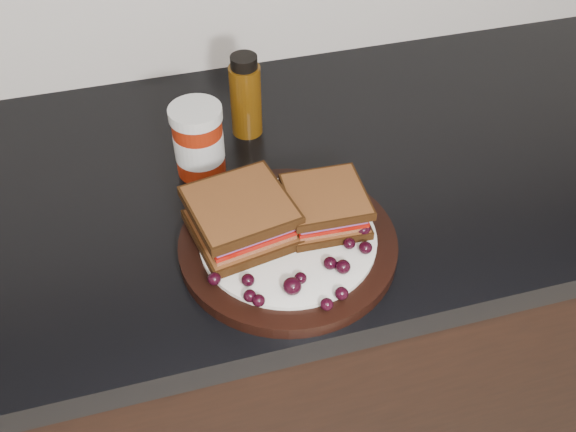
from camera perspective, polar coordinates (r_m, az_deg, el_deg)
The scene contains 32 objects.
base_cabinets at distance 1.29m, azimuth -6.22°, elevation -13.13°, with size 3.96×0.58×0.86m, color black.
countertop at distance 0.94m, azimuth -8.30°, elevation 1.74°, with size 3.98×0.60×0.04m, color black.
plate at distance 0.82m, azimuth 0.00°, elevation -2.53°, with size 0.28×0.28×0.02m, color black.
sandwich_left at distance 0.80m, azimuth -4.23°, elevation -0.15°, with size 0.12×0.12×0.05m, color brown, non-canonical shape.
sandwich_right at distance 0.82m, azimuth 3.34°, elevation 0.87°, with size 0.10×0.10×0.05m, color brown, non-canonical shape.
grape_0 at distance 0.76m, azimuth -6.57°, elevation -5.56°, with size 0.02×0.02×0.02m, color black.
grape_1 at distance 0.76m, azimuth -3.58°, elevation -5.71°, with size 0.02×0.02×0.01m, color black.
grape_2 at distance 0.74m, azimuth -3.41°, elevation -7.10°, with size 0.02×0.02×0.01m, color black.
grape_3 at distance 0.74m, azimuth -2.63°, elevation -7.51°, with size 0.02×0.02×0.01m, color black.
grape_4 at distance 0.75m, azimuth 0.38°, elevation -6.25°, with size 0.02×0.02×0.02m, color black.
grape_5 at distance 0.76m, azimuth 1.11°, elevation -5.55°, with size 0.02×0.02×0.01m, color black.
grape_6 at distance 0.74m, azimuth 3.46°, elevation -7.84°, with size 0.02×0.02×0.01m, color black.
grape_7 at distance 0.75m, azimuth 4.78°, elevation -6.87°, with size 0.02×0.02×0.02m, color black.
grape_8 at distance 0.77m, azimuth 4.91°, elevation -4.52°, with size 0.02×0.02×0.02m, color black.
grape_9 at distance 0.77m, azimuth 3.76°, elevation -4.21°, with size 0.02×0.02×0.02m, color black.
grape_10 at distance 0.80m, azimuth 6.91°, elevation -2.82°, with size 0.02×0.02×0.02m, color black.
grape_11 at distance 0.80m, azimuth 5.47°, elevation -2.44°, with size 0.02×0.02×0.01m, color black.
grape_12 at distance 0.81m, azimuth 6.68°, elevation -1.22°, with size 0.02×0.02×0.02m, color black.
grape_13 at distance 0.84m, azimuth 6.08°, elevation 0.71°, with size 0.02×0.02×0.02m, color black.
grape_14 at distance 0.85m, azimuth 4.75°, elevation 1.04°, with size 0.02×0.02×0.02m, color black.
grape_15 at distance 0.83m, azimuth 2.53°, elevation -0.06°, with size 0.02×0.02×0.02m, color black.
grape_16 at distance 0.84m, azimuth -4.52°, elevation 0.67°, with size 0.02×0.02×0.01m, color black.
grape_17 at distance 0.82m, azimuth -3.48°, elevation -0.26°, with size 0.02×0.02×0.02m, color black.
grape_18 at distance 0.82m, azimuth -6.18°, elevation -0.77°, with size 0.02×0.02×0.02m, color black.
grape_19 at distance 0.82m, azimuth -6.07°, elevation -0.93°, with size 0.02×0.02×0.02m, color black.
grape_20 at distance 0.79m, azimuth -3.73°, elevation -2.81°, with size 0.02×0.02×0.02m, color black.
grape_21 at distance 0.78m, azimuth -3.41°, elevation -3.74°, with size 0.02×0.02×0.01m, color black.
grape_22 at distance 0.82m, azimuth -4.14°, elevation -0.93°, with size 0.02×0.02×0.01m, color black.
grape_23 at distance 0.82m, azimuth -5.55°, elevation -0.77°, with size 0.02×0.02×0.02m, color black.
grape_24 at distance 0.79m, azimuth -5.07°, elevation -2.62°, with size 0.02×0.02×0.02m, color black.
condiment_jar at distance 0.92m, azimuth -7.96°, elevation 6.65°, with size 0.07×0.07×0.11m, color maroon.
oil_bottle at distance 0.98m, azimuth -3.79°, elevation 10.64°, with size 0.05×0.05×0.13m, color #543108.
Camera 1 is at (-0.05, 1.00, 1.51)m, focal length 40.00 mm.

